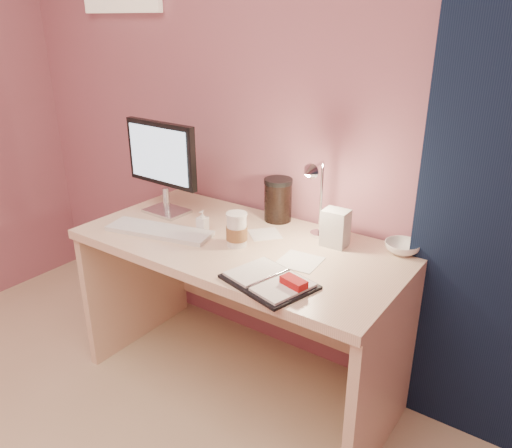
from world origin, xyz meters
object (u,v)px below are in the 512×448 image
Objects in this scene: desk at (252,281)px; desk_lamp at (310,193)px; keyboard at (159,231)px; coffee_cup at (237,230)px; planner at (271,281)px; bowl at (403,248)px; dark_jar at (278,202)px; lotion_bottle at (203,221)px; product_box at (335,228)px; monitor at (163,160)px.

desk is 4.01× the size of desk_lamp.
keyboard is at bearing -157.92° from desk_lamp.
coffee_cup is at bearing -142.81° from desk_lamp.
planner is 2.48× the size of bowl.
lotion_bottle is at bearing -124.42° from dark_jar.
product_box reaches higher than desk.
desk_lamp is (0.73, 0.09, -0.04)m from monitor.
monitor is at bearing 168.24° from coffee_cup.
planner is at bearing -32.84° from coffee_cup.
keyboard is 3.35× the size of bowl.
coffee_cup is 0.67m from bowl.
product_box is (0.03, 0.42, 0.07)m from planner.
bowl is 0.92× the size of product_box.
desk is at bearing -160.96° from bowl.
product_box reaches higher than lotion_bottle.
monitor is at bearing 113.88° from keyboard.
monitor reaches higher than dark_jar.
dark_jar is at bearing 92.50° from coffee_cup.
desk_lamp is at bearing -29.47° from dark_jar.
product_box is (0.55, 0.20, 0.03)m from lotion_bottle.
lotion_bottle is 0.58m from product_box.
monitor is at bearing 174.25° from planner.
monitor is at bearing -177.36° from desk_lamp.
monitor is 4.72× the size of lotion_bottle.
lotion_bottle reaches higher than desk.
product_box is (0.33, 0.23, 0.01)m from coffee_cup.
dark_jar is at bearing 145.81° from desk_lamp.
bowl is 0.28m from product_box.
keyboard is 0.76m from product_box.
desk is 0.35m from lotion_bottle.
coffee_cup is at bearing 161.67° from planner.
desk is 0.38m from dark_jar.
dark_jar reaches higher than coffee_cup.
bowl is at bearing 19.79° from lotion_bottle.
monitor reaches higher than desk_lamp.
lotion_bottle is 0.50m from desk_lamp.
lotion_bottle is at bearing -160.21° from bowl.
planner is 2.46× the size of coffee_cup.
monitor is at bearing -173.15° from product_box.
planner is at bearing -59.44° from dark_jar.
keyboard is 0.37m from coffee_cup.
monitor is 1.26× the size of desk_lamp.
desk is at bearing -165.94° from desk_lamp.
planner is 1.01× the size of desk_lamp.
dark_jar is at bearing 90.73° from desk.
desk_lamp reaches higher than planner.
desk_lamp reaches higher than desk.
bowl is (0.94, 0.42, 0.01)m from keyboard.
coffee_cup is (0.36, 0.09, 0.06)m from keyboard.
planner is at bearing -45.33° from desk.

